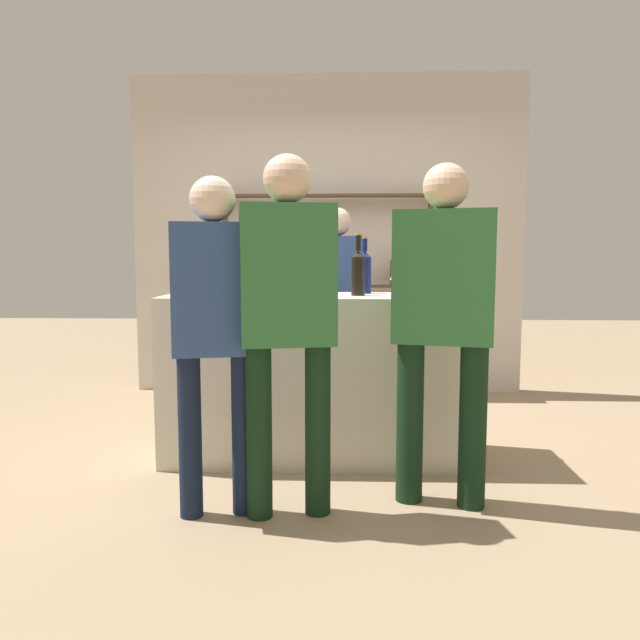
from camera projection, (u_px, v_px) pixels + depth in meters
ground_plane at (320, 457)px, 3.85m from camera, size 16.00×16.00×0.00m
bar_counter at (320, 377)px, 3.79m from camera, size 1.87×0.60×1.00m
back_wall at (328, 236)px, 5.58m from camera, size 3.47×0.12×2.80m
back_shelf at (326, 264)px, 5.43m from camera, size 1.83×0.18×1.75m
counter_bottle_0 at (358, 272)px, 3.69m from camera, size 0.08×0.08×0.37m
counter_bottle_1 at (263, 272)px, 3.56m from camera, size 0.08×0.08×0.37m
counter_bottle_2 at (365, 271)px, 3.90m from camera, size 0.08×0.08×0.35m
wine_glass at (396, 274)px, 3.64m from camera, size 0.07×0.07×0.17m
ice_bucket at (238, 279)px, 3.79m from camera, size 0.20×0.20×0.19m
cork_jar at (450, 281)px, 3.82m from camera, size 0.12×0.12×0.16m
customer_left at (215, 317)px, 2.90m from camera, size 0.42×0.25×1.60m
customer_right at (443, 310)px, 3.03m from camera, size 0.52×0.32×1.68m
customer_center at (288, 307)px, 2.89m from camera, size 0.47×0.27×1.70m
server_behind_counter at (337, 296)px, 4.58m from camera, size 0.44×0.28×1.58m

